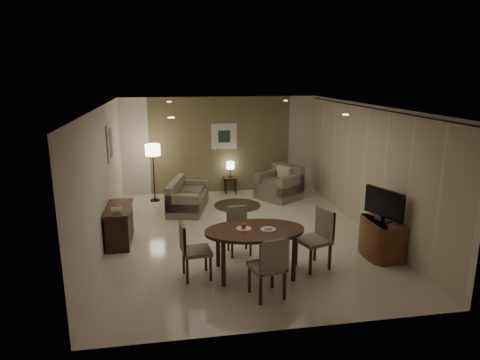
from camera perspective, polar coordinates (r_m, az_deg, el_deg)
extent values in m
cube|color=beige|center=(9.16, 0.21, -7.30)|extent=(5.50, 7.00, 0.00)
cube|color=white|center=(8.55, 0.23, 9.80)|extent=(5.50, 7.00, 0.00)
cube|color=olive|center=(12.15, -2.61, 4.68)|extent=(5.50, 0.00, 2.70)
cube|color=silver|center=(8.73, -17.87, 0.21)|extent=(0.00, 7.00, 2.70)
cube|color=silver|center=(9.60, 16.61, 1.54)|extent=(0.00, 7.00, 2.70)
cube|color=olive|center=(12.14, -2.61, 4.67)|extent=(3.96, 0.03, 2.70)
cylinder|color=black|center=(9.39, 16.79, 9.23)|extent=(0.03, 6.80, 0.03)
cube|color=silver|center=(12.08, -2.13, 5.84)|extent=(0.72, 0.03, 0.72)
cube|color=#1C3426|center=(12.07, -2.12, 5.83)|extent=(0.34, 0.01, 0.34)
cube|color=silver|center=(9.79, -16.97, 4.74)|extent=(0.03, 0.60, 0.80)
cube|color=gray|center=(9.79, -16.89, 4.74)|extent=(0.01, 0.46, 0.64)
cylinder|color=white|center=(6.63, -9.17, 8.21)|extent=(0.10, 0.10, 0.01)
cylinder|color=white|center=(7.22, 13.90, 8.46)|extent=(0.10, 0.10, 0.01)
cylinder|color=white|center=(10.22, -9.44, 10.25)|extent=(0.10, 0.10, 0.01)
cylinder|color=white|center=(10.61, 6.12, 10.50)|extent=(0.10, 0.10, 0.01)
cylinder|color=white|center=(7.22, 0.49, -6.51)|extent=(0.26, 0.26, 0.02)
cylinder|color=white|center=(7.21, 3.79, -6.59)|extent=(0.26, 0.26, 0.02)
sphere|color=#BC3915|center=(7.20, 0.49, -6.12)|extent=(0.09, 0.09, 0.09)
cube|color=white|center=(7.20, 3.79, -6.42)|extent=(0.12, 0.08, 0.03)
cylinder|color=#3B3521|center=(11.10, -0.37, -3.37)|extent=(1.21, 1.21, 0.01)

